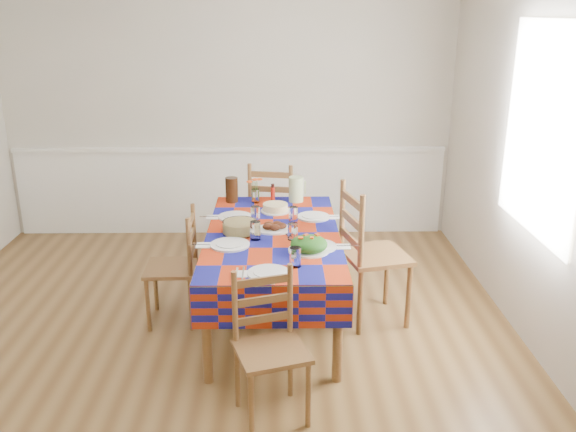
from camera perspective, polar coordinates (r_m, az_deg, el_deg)
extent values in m
cube|color=brown|center=(4.31, -7.68, -13.20)|extent=(4.50, 5.00, 0.04)
cube|color=#B8B2A2|center=(6.24, -5.61, 10.34)|extent=(4.50, 0.04, 2.70)
cube|color=#B8B2A2|center=(4.14, 24.46, 4.49)|extent=(0.04, 5.00, 2.70)
cube|color=white|center=(6.27, -5.51, 6.21)|extent=(4.41, 0.06, 0.04)
cube|color=white|center=(6.40, -5.38, 2.30)|extent=(4.41, 0.03, 0.90)
plane|color=white|center=(4.36, 22.63, 7.40)|extent=(0.00, 1.40, 1.40)
cylinder|color=brown|center=(3.89, -7.64, -11.04)|extent=(0.07, 0.07, 0.66)
cylinder|color=brown|center=(3.88, 4.69, -11.01)|extent=(0.07, 0.07, 0.66)
cylinder|color=brown|center=(5.38, -5.68, -2.28)|extent=(0.07, 0.07, 0.66)
cylinder|color=brown|center=(5.38, 3.05, -2.24)|extent=(0.07, 0.07, 0.66)
cube|color=brown|center=(4.47, -1.42, -1.89)|extent=(0.93, 1.77, 0.04)
cube|color=#B42C0F|center=(4.46, -1.42, -1.60)|extent=(0.97, 1.80, 0.01)
cube|color=#B42C0F|center=(4.54, -7.54, -3.32)|extent=(0.01, 1.80, 0.28)
cube|color=#B42C0F|center=(4.53, 4.73, -3.26)|extent=(0.01, 1.80, 0.28)
cube|color=#B42C0F|center=(3.69, -1.52, -8.57)|extent=(0.97, 0.01, 0.28)
cube|color=#B42C0F|center=(5.36, -1.33, 0.31)|extent=(0.97, 0.01, 0.28)
cylinder|color=white|center=(3.77, -1.83, -5.37)|extent=(0.27, 0.27, 0.01)
cylinder|color=white|center=(3.76, -1.83, -5.23)|extent=(0.19, 0.19, 0.01)
cylinder|color=white|center=(3.85, 0.68, -3.87)|extent=(0.07, 0.07, 0.13)
cube|color=white|center=(3.77, -4.53, -5.43)|extent=(0.10, 0.10, 0.01)
cube|color=silver|center=(3.77, -4.83, -5.36)|extent=(0.01, 0.17, 0.00)
cube|color=silver|center=(3.77, -4.23, -5.36)|extent=(0.01, 0.20, 0.00)
cylinder|color=white|center=(4.23, -5.46, -2.68)|extent=(0.27, 0.27, 0.01)
cylinder|color=white|center=(4.22, -5.46, -2.56)|extent=(0.19, 0.19, 0.01)
cylinder|color=white|center=(4.31, -3.08, -1.36)|extent=(0.08, 0.08, 0.13)
cube|color=white|center=(4.25, -7.91, -2.73)|extent=(0.10, 0.10, 0.01)
cube|color=silver|center=(4.25, -8.19, -2.67)|extent=(0.17, 0.01, 0.00)
cube|color=silver|center=(4.24, -7.64, -2.67)|extent=(0.20, 0.01, 0.00)
cylinder|color=white|center=(4.79, -4.98, -0.06)|extent=(0.26, 0.26, 0.01)
cylinder|color=white|center=(4.79, -4.99, 0.05)|extent=(0.18, 0.18, 0.01)
cylinder|color=white|center=(4.65, -3.07, 0.15)|extent=(0.07, 0.07, 0.13)
cube|color=white|center=(4.81, -7.06, -0.11)|extent=(0.10, 0.10, 0.01)
cube|color=silver|center=(4.81, -7.30, -0.06)|extent=(0.17, 0.01, 0.00)
cube|color=silver|center=(4.81, -6.84, -0.06)|extent=(0.19, 0.01, 0.00)
cylinder|color=white|center=(4.18, 2.77, -2.84)|extent=(0.27, 0.27, 0.01)
cylinder|color=white|center=(4.18, 2.77, -2.72)|extent=(0.19, 0.19, 0.01)
cylinder|color=white|center=(4.27, 0.44, -1.57)|extent=(0.07, 0.07, 0.13)
cube|color=white|center=(4.20, 5.18, -2.87)|extent=(0.10, 0.10, 0.01)
cube|color=silver|center=(4.20, 4.91, -2.81)|extent=(0.17, 0.01, 0.00)
cube|color=silver|center=(4.20, 5.45, -2.81)|extent=(0.20, 0.01, 0.00)
cylinder|color=white|center=(4.78, 2.40, -0.07)|extent=(0.26, 0.26, 0.01)
cylinder|color=white|center=(4.77, 2.40, 0.04)|extent=(0.18, 0.18, 0.01)
cylinder|color=white|center=(4.64, 0.49, 0.11)|extent=(0.07, 0.07, 0.12)
cube|color=white|center=(4.79, 4.44, -0.10)|extent=(0.09, 0.09, 0.01)
cube|color=silver|center=(4.79, 4.22, -0.05)|extent=(0.16, 0.01, 0.00)
cube|color=silver|center=(4.79, 4.67, -0.05)|extent=(0.19, 0.01, 0.00)
ellipsoid|color=white|center=(4.50, -1.29, -1.26)|extent=(0.30, 0.22, 0.01)
ellipsoid|color=black|center=(4.49, -0.62, -0.91)|extent=(0.08, 0.07, 0.04)
ellipsoid|color=black|center=(4.52, -1.05, -0.75)|extent=(0.08, 0.07, 0.04)
ellipsoid|color=black|center=(4.51, -1.79, -0.80)|extent=(0.08, 0.07, 0.04)
ellipsoid|color=black|center=(4.47, -1.90, -0.99)|extent=(0.08, 0.07, 0.04)
ellipsoid|color=black|center=(4.45, -1.24, -1.08)|extent=(0.08, 0.07, 0.04)
cylinder|color=white|center=(4.12, 1.96, -3.22)|extent=(0.28, 0.28, 0.01)
ellipsoid|color=#154010|center=(4.10, 1.97, -2.65)|extent=(0.25, 0.25, 0.11)
cube|color=#F15415|center=(4.05, 1.20, -2.06)|extent=(0.03, 0.02, 0.01)
cube|color=#F15415|center=(4.10, 1.70, -1.78)|extent=(0.04, 0.04, 0.01)
cube|color=#F15415|center=(4.05, 2.26, -2.06)|extent=(0.03, 0.04, 0.01)
cube|color=#F15415|center=(4.11, 2.73, -1.78)|extent=(0.04, 0.04, 0.01)
cylinder|color=white|center=(4.44, -4.53, -1.05)|extent=(0.25, 0.25, 0.09)
cylinder|color=#ECD07D|center=(4.44, -4.53, -1.04)|extent=(0.23, 0.23, 0.08)
cylinder|color=white|center=(4.92, -1.19, 0.48)|extent=(0.24, 0.24, 0.01)
cylinder|color=#D3C180|center=(4.91, -1.20, 0.85)|extent=(0.20, 0.20, 0.05)
cube|color=black|center=(4.36, 0.18, -1.93)|extent=(0.12, 0.29, 0.01)
cube|color=black|center=(4.38, 0.84, -1.83)|extent=(0.06, 0.30, 0.01)
cylinder|color=white|center=(5.14, -3.07, 1.90)|extent=(0.07, 0.07, 0.11)
cylinder|color=#447A28|center=(5.13, -3.29, 2.37)|extent=(0.01, 0.01, 0.16)
ellipsoid|color=#F15415|center=(5.11, -3.63, 3.23)|extent=(0.05, 0.05, 0.02)
cylinder|color=#447A28|center=(5.14, -2.91, 2.40)|extent=(0.01, 0.01, 0.16)
ellipsoid|color=#F15415|center=(5.13, -2.69, 3.46)|extent=(0.05, 0.05, 0.02)
cylinder|color=#447A28|center=(5.12, -3.08, 2.32)|extent=(0.01, 0.01, 0.16)
ellipsoid|color=#F15415|center=(5.07, -3.11, 3.44)|extent=(0.05, 0.05, 0.02)
cylinder|color=#AD1B0D|center=(5.17, -1.43, 2.21)|extent=(0.04, 0.04, 0.15)
cylinder|color=#B7D395|center=(5.15, 0.76, 2.52)|extent=(0.12, 0.12, 0.21)
cylinder|color=black|center=(5.16, -5.29, 2.46)|extent=(0.11, 0.11, 0.21)
cube|color=white|center=(3.64, -1.77, -6.25)|extent=(0.07, 0.02, 0.02)
cylinder|color=brown|center=(3.47, -3.46, -17.38)|extent=(0.03, 0.03, 0.41)
cylinder|color=brown|center=(3.55, 1.91, -16.41)|extent=(0.03, 0.03, 0.41)
cylinder|color=brown|center=(3.72, -4.76, -14.67)|extent=(0.03, 0.03, 0.41)
cylinder|color=brown|center=(3.79, 0.23, -13.85)|extent=(0.03, 0.03, 0.41)
cube|color=brown|center=(3.51, -1.55, -12.57)|extent=(0.48, 0.47, 0.03)
cylinder|color=brown|center=(3.51, -4.99, -8.63)|extent=(0.03, 0.03, 0.46)
cylinder|color=brown|center=(3.59, 0.19, -7.89)|extent=(0.03, 0.03, 0.46)
cube|color=brown|center=(3.58, -2.35, -9.57)|extent=(0.32, 0.12, 0.05)
cube|color=brown|center=(3.53, -2.37, -7.87)|extent=(0.32, 0.12, 0.05)
cube|color=brown|center=(3.48, -2.40, -6.11)|extent=(0.32, 0.12, 0.05)
cylinder|color=brown|center=(5.86, 0.78, -1.44)|extent=(0.04, 0.04, 0.46)
cylinder|color=brown|center=(5.92, -2.74, -1.24)|extent=(0.04, 0.04, 0.46)
cylinder|color=brown|center=(5.54, 0.26, -2.66)|extent=(0.04, 0.04, 0.46)
cylinder|color=brown|center=(5.60, -3.46, -2.44)|extent=(0.04, 0.04, 0.46)
cube|color=brown|center=(5.65, -1.31, 0.40)|extent=(0.49, 0.48, 0.03)
cylinder|color=brown|center=(5.37, 0.25, 2.13)|extent=(0.04, 0.04, 0.51)
cylinder|color=brown|center=(5.44, -3.58, 2.29)|extent=(0.04, 0.04, 0.51)
cube|color=brown|center=(5.43, -1.66, 1.18)|extent=(0.37, 0.08, 0.05)
cube|color=brown|center=(5.39, -1.68, 2.52)|extent=(0.37, 0.08, 0.05)
cube|color=brown|center=(5.36, -1.69, 3.89)|extent=(0.37, 0.08, 0.05)
cylinder|color=brown|center=(4.89, -12.30, -6.41)|extent=(0.03, 0.03, 0.41)
cylinder|color=brown|center=(4.60, -12.97, -8.15)|extent=(0.03, 0.03, 0.41)
cylinder|color=brown|center=(4.85, -8.64, -6.42)|extent=(0.03, 0.03, 0.41)
cylinder|color=brown|center=(4.55, -9.07, -8.18)|extent=(0.03, 0.03, 0.41)
cube|color=brown|center=(4.63, -10.91, -4.81)|extent=(0.38, 0.40, 0.03)
cylinder|color=brown|center=(4.68, -8.79, -1.57)|extent=(0.03, 0.03, 0.46)
cylinder|color=brown|center=(4.37, -9.24, -3.07)|extent=(0.03, 0.03, 0.46)
cube|color=brown|center=(4.56, -8.95, -3.37)|extent=(0.03, 0.33, 0.05)
cube|color=brown|center=(4.52, -9.02, -1.97)|extent=(0.03, 0.33, 0.05)
cube|color=brown|center=(4.48, -9.10, -0.54)|extent=(0.03, 0.33, 0.05)
cylinder|color=brown|center=(4.60, 11.21, -7.43)|extent=(0.04, 0.04, 0.50)
cylinder|color=brown|center=(4.92, 9.22, -5.47)|extent=(0.04, 0.04, 0.50)
cylinder|color=brown|center=(4.45, 6.75, -8.06)|extent=(0.04, 0.04, 0.50)
cylinder|color=brown|center=(4.79, 5.03, -5.99)|extent=(0.04, 0.04, 0.50)
cube|color=brown|center=(4.58, 8.20, -3.67)|extent=(0.54, 0.56, 0.03)
cylinder|color=brown|center=(4.24, 6.88, -1.66)|extent=(0.04, 0.04, 0.56)
cylinder|color=brown|center=(4.59, 5.08, 0.02)|extent=(0.04, 0.04, 0.56)
cube|color=brown|center=(4.45, 5.90, -2.14)|extent=(0.12, 0.40, 0.06)
cube|color=brown|center=(4.41, 5.96, -0.37)|extent=(0.12, 0.40, 0.06)
cube|color=brown|center=(4.36, 6.02, 1.43)|extent=(0.12, 0.40, 0.06)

